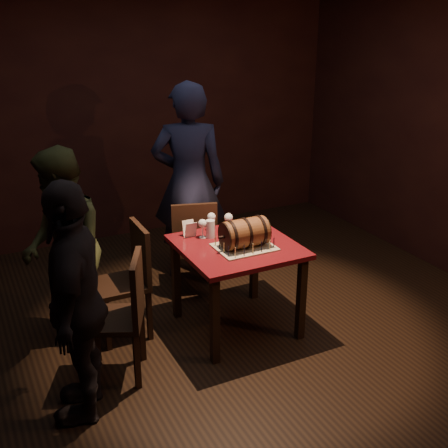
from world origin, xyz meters
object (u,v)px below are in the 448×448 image
object	(u,v)px
person_back	(189,183)
person_left_front	(76,303)
barrel_cake	(245,233)
chair_left_front	(124,311)
wine_glass_mid	(211,218)
chair_back	(194,243)
wine_glass_left	(202,224)
pub_table	(237,257)
wine_glass_right	(228,218)
person_left_rear	(63,249)
chair_left_rear	(130,275)
pint_of_ale	(210,229)

from	to	relation	value
person_back	person_left_front	distance (m)	2.13
barrel_cake	chair_left_front	xyz separation A→B (m)	(-1.03, -0.14, -0.35)
wine_glass_mid	chair_back	world-z (taller)	chair_back
wine_glass_left	pub_table	bearing A→B (deg)	-53.11
wine_glass_right	person_left_rear	world-z (taller)	person_left_rear
wine_glass_left	chair_left_front	xyz separation A→B (m)	(-0.82, -0.47, -0.35)
barrel_cake	person_left_front	size ratio (longest dim) A/B	0.26
wine_glass_left	person_back	size ratio (longest dim) A/B	0.08
pub_table	person_back	size ratio (longest dim) A/B	0.47
wine_glass_right	chair_left_front	world-z (taller)	chair_left_front
pub_table	chair_back	bearing A→B (deg)	97.55
barrel_cake	person_left_rear	world-z (taller)	person_left_rear
wine_glass_right	chair_left_rear	distance (m)	0.93
person_left_rear	wine_glass_mid	bearing A→B (deg)	87.68
pub_table	chair_left_front	world-z (taller)	chair_left_front
pint_of_ale	person_back	bearing A→B (deg)	78.14
pint_of_ale	chair_left_front	world-z (taller)	chair_left_front
wine_glass_left	chair_left_rear	world-z (taller)	chair_left_rear
chair_back	person_left_front	xyz separation A→B (m)	(-1.29, -1.14, 0.28)
pub_table	chair_left_front	distance (m)	1.04
person_left_rear	chair_left_front	bearing A→B (deg)	23.33
chair_left_rear	person_left_rear	world-z (taller)	person_left_rear
chair_left_front	person_back	xyz separation A→B (m)	(1.06, 1.32, 0.43)
person_left_front	pint_of_ale	bearing A→B (deg)	140.51
person_left_rear	person_left_front	world-z (taller)	person_left_front
wine_glass_right	person_left_front	world-z (taller)	person_left_front
wine_glass_mid	chair_back	distance (m)	0.47
barrel_cake	person_back	size ratio (longest dim) A/B	0.21
pub_table	wine_glass_right	size ratio (longest dim) A/B	5.59
chair_left_front	person_back	distance (m)	1.75
pub_table	chair_left_rear	xyz separation A→B (m)	(-0.80, 0.31, -0.12)
chair_back	chair_left_rear	world-z (taller)	same
wine_glass_mid	person_back	size ratio (longest dim) A/B	0.08
pint_of_ale	chair_left_rear	xyz separation A→B (m)	(-0.67, 0.08, -0.30)
person_back	chair_left_front	bearing A→B (deg)	74.30
wine_glass_mid	chair_left_rear	bearing A→B (deg)	-176.36
chair_left_front	person_left_front	distance (m)	0.52
barrel_cake	pint_of_ale	size ratio (longest dim) A/B	2.72
wine_glass_right	pub_table	bearing A→B (deg)	-103.38
barrel_cake	chair_left_rear	bearing A→B (deg)	154.29
wine_glass_mid	pub_table	bearing A→B (deg)	-81.15
pint_of_ale	person_left_front	world-z (taller)	person_left_front
chair_left_front	person_left_front	world-z (taller)	person_left_front
barrel_cake	chair_left_front	world-z (taller)	barrel_cake
pint_of_ale	pub_table	bearing A→B (deg)	-60.44
wine_glass_right	person_back	size ratio (longest dim) A/B	0.08
wine_glass_left	barrel_cake	bearing A→B (deg)	-58.32
pint_of_ale	chair_left_rear	bearing A→B (deg)	172.83
wine_glass_left	person_left_front	distance (m)	1.39
wine_glass_mid	chair_left_front	bearing A→B (deg)	-148.72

